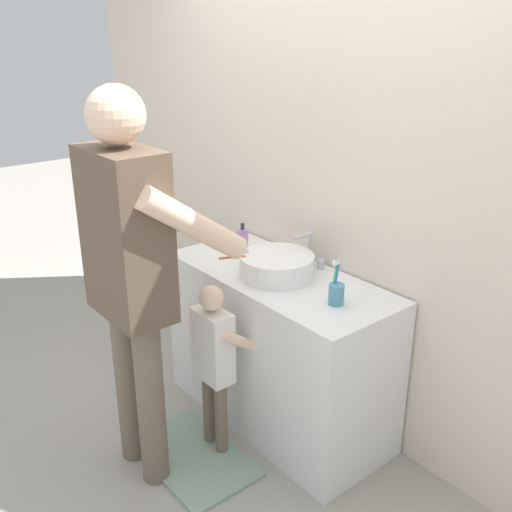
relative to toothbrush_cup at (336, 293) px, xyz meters
The scene contains 10 objects.
ground_plane 1.01m from the toothbrush_cup, 144.69° to the right, with size 14.00×14.00×0.00m, color #9E998E.
back_wall 0.70m from the toothbrush_cup, 139.42° to the left, with size 4.40×0.08×2.70m.
vanity_cabinet 0.61m from the toothbrush_cup, behind, with size 1.24×0.54×0.83m, color white.
sink_basin 0.40m from the toothbrush_cup, behind, with size 0.37×0.37×0.11m.
faucet 0.45m from the toothbrush_cup, 150.98° to the left, with size 0.18×0.14×0.18m.
toothbrush_cup is the anchor object (origin of this frame).
soap_bottle 0.76m from the toothbrush_cup, behind, with size 0.06×0.06×0.16m.
bath_mat 1.10m from the toothbrush_cup, 126.75° to the right, with size 0.64×0.40×0.02m, color gray.
child_toddler 0.65m from the toothbrush_cup, 136.04° to the right, with size 0.27×0.27×0.89m.
adult_parent 0.89m from the toothbrush_cup, 125.62° to the right, with size 0.55×0.58×1.78m.
Camera 1 is at (1.98, -1.46, 1.99)m, focal length 41.17 mm.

